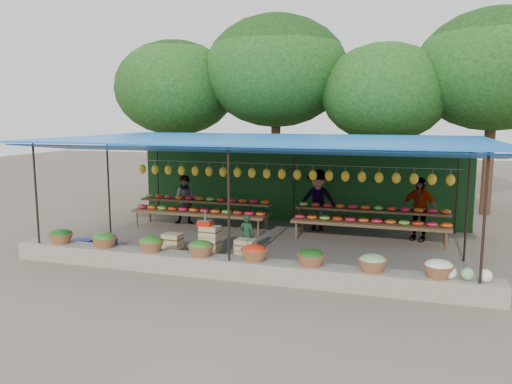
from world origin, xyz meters
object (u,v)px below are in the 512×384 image
(crate_counter, at_px, (209,245))
(blue_crate_front, at_px, (105,243))
(weighing_scale, at_px, (205,222))
(blue_crate_back, at_px, (82,245))
(vendor_seated, at_px, (247,235))

(crate_counter, height_order, blue_crate_front, crate_counter)
(crate_counter, bearing_deg, weighing_scale, -180.00)
(blue_crate_back, bearing_deg, blue_crate_front, 23.62)
(crate_counter, distance_m, blue_crate_back, 3.29)
(crate_counter, distance_m, blue_crate_front, 2.85)
(weighing_scale, bearing_deg, crate_counter, 0.00)
(weighing_scale, distance_m, blue_crate_front, 2.85)
(vendor_seated, relative_size, blue_crate_back, 2.02)
(weighing_scale, height_order, vendor_seated, weighing_scale)
(blue_crate_front, distance_m, blue_crate_back, 0.54)
(crate_counter, height_order, vendor_seated, vendor_seated)
(weighing_scale, relative_size, blue_crate_back, 0.74)
(vendor_seated, height_order, blue_crate_back, vendor_seated)
(weighing_scale, xyz_separation_m, vendor_seated, (0.93, 0.36, -0.34))
(vendor_seated, relative_size, blue_crate_front, 1.99)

